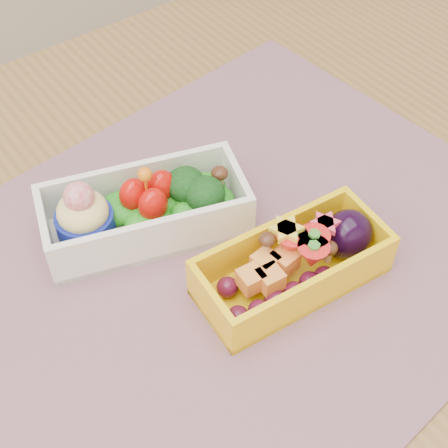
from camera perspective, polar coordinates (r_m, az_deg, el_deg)
table at (r=0.62m, az=0.76°, el=-10.63°), size 1.20×0.80×0.75m
placemat at (r=0.55m, az=-0.31°, el=-3.28°), size 0.57×0.46×0.00m
bento_white at (r=0.56m, az=-6.97°, el=1.18°), size 0.19×0.13×0.07m
bento_yellow at (r=0.53m, az=6.30°, el=-3.37°), size 0.16×0.08×0.05m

